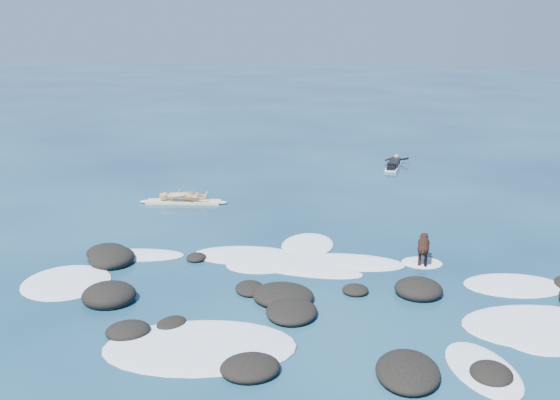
# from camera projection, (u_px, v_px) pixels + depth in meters

# --- Properties ---
(ground) EXTENTS (160.00, 160.00, 0.00)m
(ground) POSITION_uv_depth(u_px,v_px,m) (316.00, 280.00, 15.71)
(ground) COLOR #0A2642
(ground) RESTS_ON ground
(reef_rocks) EXTENTS (13.81, 6.81, 0.56)m
(reef_rocks) POSITION_uv_depth(u_px,v_px,m) (308.00, 300.00, 14.32)
(reef_rocks) COLOR black
(reef_rocks) RESTS_ON ground
(breaking_foam) EXTENTS (14.48, 8.70, 0.12)m
(breaking_foam) POSITION_uv_depth(u_px,v_px,m) (329.00, 293.00, 14.90)
(breaking_foam) COLOR white
(breaking_foam) RESTS_ON ground
(standing_surfer_rig) EXTENTS (3.17, 0.76, 1.80)m
(standing_surfer_rig) POSITION_uv_depth(u_px,v_px,m) (183.00, 184.00, 22.11)
(standing_surfer_rig) COLOR beige
(standing_surfer_rig) RESTS_ON ground
(paddling_surfer_rig) EXTENTS (1.17, 2.49, 0.43)m
(paddling_surfer_rig) POSITION_uv_depth(u_px,v_px,m) (394.00, 164.00, 27.77)
(paddling_surfer_rig) COLOR silver
(paddling_surfer_rig) RESTS_ON ground
(dog) EXTENTS (0.40, 1.22, 0.77)m
(dog) POSITION_uv_depth(u_px,v_px,m) (424.00, 246.00, 16.61)
(dog) COLOR black
(dog) RESTS_ON ground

